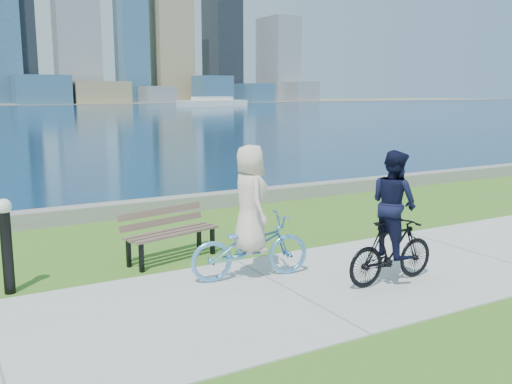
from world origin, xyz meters
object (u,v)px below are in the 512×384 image
Objects in this scene: bollard_lamp at (6,240)px; cyclist_man at (393,228)px; park_bench at (168,229)px; cyclist_woman at (250,229)px.

bollard_lamp is 0.69× the size of cyclist_man.
park_bench is 0.86× the size of cyclist_woman.
park_bench is at bearing 9.73° from bollard_lamp.
bollard_lamp is 5.69m from cyclist_man.
cyclist_woman is 2.17m from cyclist_man.
park_bench is 0.89× the size of cyclist_man.
park_bench is at bearing 40.35° from cyclist_man.
park_bench is 1.28× the size of bollard_lamp.
bollard_lamp is at bearing 64.22° from cyclist_man.
cyclist_woman reaches higher than bollard_lamp.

